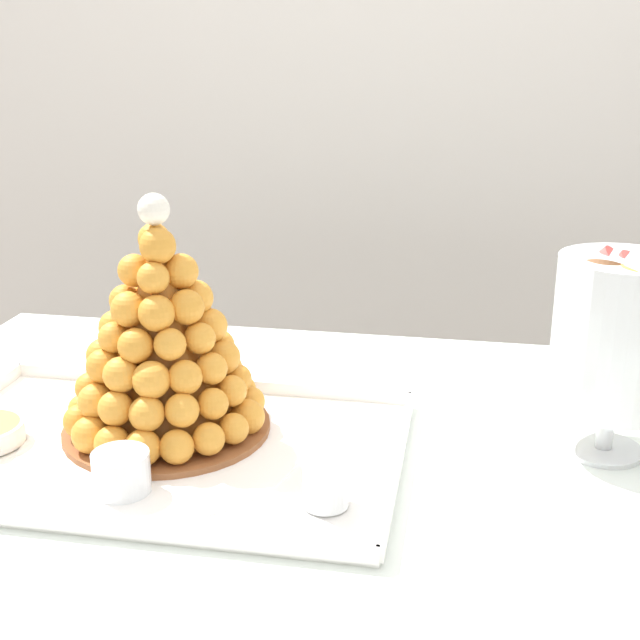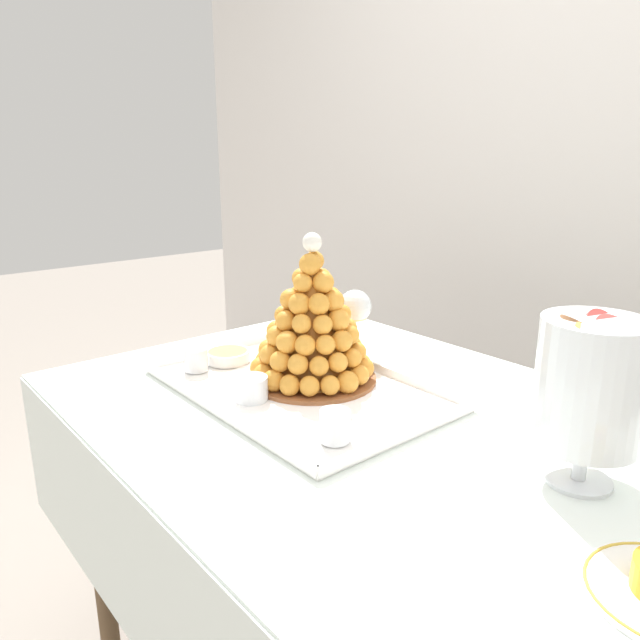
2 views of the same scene
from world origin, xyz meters
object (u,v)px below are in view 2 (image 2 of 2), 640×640
(creme_brulee_ramekin, at_px, (228,355))
(croquembouche, at_px, (312,326))
(dessert_cup_centre, at_px, (335,427))
(macaron_goblet, at_px, (590,383))
(serving_tray, at_px, (297,388))
(wine_glass, at_px, (355,309))
(dessert_cup_mid_left, at_px, (251,389))
(dessert_cup_left, at_px, (196,360))

(creme_brulee_ramekin, bearing_deg, croquembouche, 19.16)
(dessert_cup_centre, xyz_separation_m, macaron_goblet, (0.31, 0.19, 0.12))
(serving_tray, height_order, wine_glass, wine_glass)
(dessert_cup_mid_left, xyz_separation_m, wine_glass, (-0.05, 0.31, 0.09))
(dessert_cup_left, xyz_separation_m, dessert_cup_centre, (0.43, 0.01, 0.00))
(macaron_goblet, height_order, wine_glass, macaron_goblet)
(serving_tray, relative_size, macaron_goblet, 2.30)
(macaron_goblet, bearing_deg, dessert_cup_centre, -147.87)
(croquembouche, distance_m, macaron_goblet, 0.54)
(croquembouche, xyz_separation_m, wine_glass, (-0.04, 0.16, -0.00))
(serving_tray, xyz_separation_m, macaron_goblet, (0.52, 0.10, 0.15))
(serving_tray, xyz_separation_m, creme_brulee_ramekin, (-0.21, -0.03, 0.02))
(croquembouche, relative_size, dessert_cup_left, 6.03)
(dessert_cup_left, distance_m, macaron_goblet, 0.77)
(dessert_cup_left, bearing_deg, croquembouche, 37.15)
(croquembouche, height_order, dessert_cup_mid_left, croquembouche)
(dessert_cup_centre, relative_size, wine_glass, 0.31)
(macaron_goblet, bearing_deg, creme_brulee_ramekin, -170.29)
(croquembouche, distance_m, dessert_cup_mid_left, 0.18)
(croquembouche, height_order, dessert_cup_left, croquembouche)
(croquembouche, height_order, wine_glass, croquembouche)
(serving_tray, distance_m, wine_glass, 0.24)
(dessert_cup_centre, bearing_deg, dessert_cup_left, -178.02)
(croquembouche, relative_size, creme_brulee_ramekin, 3.11)
(dessert_cup_left, bearing_deg, wine_glass, 62.92)
(dessert_cup_left, distance_m, dessert_cup_mid_left, 0.20)
(dessert_cup_left, bearing_deg, serving_tray, 26.95)
(dessert_cup_mid_left, xyz_separation_m, creme_brulee_ramekin, (-0.21, 0.08, -0.01))
(dessert_cup_centre, bearing_deg, creme_brulee_ramekin, 171.34)
(dessert_cup_left, xyz_separation_m, dessert_cup_mid_left, (0.20, 0.00, -0.00))
(macaron_goblet, xyz_separation_m, wine_glass, (-0.57, 0.10, -0.03))
(dessert_cup_mid_left, bearing_deg, croquembouche, 91.48)
(serving_tray, bearing_deg, croquembouche, 100.59)
(creme_brulee_ramekin, bearing_deg, serving_tray, 6.88)
(creme_brulee_ramekin, bearing_deg, dessert_cup_mid_left, -20.36)
(croquembouche, bearing_deg, dessert_cup_centre, -31.34)
(dessert_cup_centre, distance_m, creme_brulee_ramekin, 0.44)
(croquembouche, bearing_deg, dessert_cup_mid_left, -88.52)
(creme_brulee_ramekin, xyz_separation_m, wine_glass, (0.16, 0.23, 0.10))
(dessert_cup_left, xyz_separation_m, wine_glass, (0.16, 0.31, 0.09))
(creme_brulee_ramekin, relative_size, macaron_goblet, 0.38)
(dessert_cup_left, bearing_deg, macaron_goblet, 15.77)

